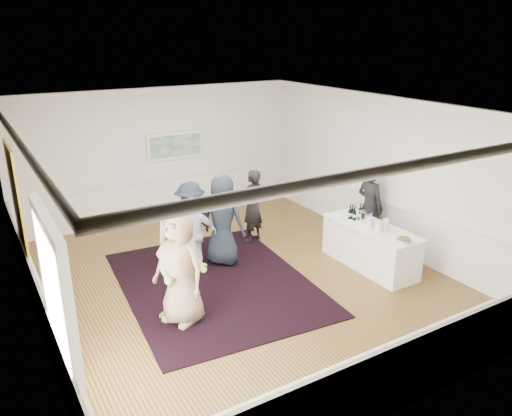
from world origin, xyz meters
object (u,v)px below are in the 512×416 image
bartender (370,206)px  nut_bowl (404,240)px  serving_table (370,246)px  guest_lilac (194,234)px  guest_green (182,271)px  guest_dark_a (191,221)px  guest_tan (179,266)px  ice_bucket (366,218)px  guest_navy (223,220)px  guest_dark_b (252,206)px

bartender → nut_bowl: bearing=147.7°
serving_table → guest_lilac: bearing=151.4°
serving_table → guest_green: size_ratio=1.20×
nut_bowl → guest_dark_a: bearing=133.0°
bartender → guest_lilac: 3.82m
guest_dark_a → guest_tan: bearing=34.5°
guest_tan → ice_bucket: (3.97, 0.12, -0.00)m
bartender → guest_navy: bearing=67.3°
ice_bucket → serving_table: bearing=-90.7°
bartender → ice_bucket: bearing=123.6°
guest_dark_b → ice_bucket: size_ratio=6.27×
serving_table → ice_bucket: size_ratio=8.04×
serving_table → guest_lilac: (-3.01, 1.64, 0.31)m
bartender → guest_green: size_ratio=1.01×
bartender → guest_green: bearing=91.0°
guest_dark_b → bartender: bearing=122.4°
bartender → nut_bowl: 1.84m
serving_table → nut_bowl: (-0.03, -0.86, 0.46)m
guest_green → guest_lilac: (0.91, 1.58, -0.13)m
guest_dark_b → serving_table: bearing=98.1°
guest_dark_b → guest_tan: bearing=18.0°
serving_table → nut_bowl: 0.97m
bartender → nut_bowl: size_ratio=6.38×
guest_navy → ice_bucket: (2.40, -1.44, 0.06)m
nut_bowl → serving_table: bearing=88.0°
guest_lilac → guest_dark_b: guest_dark_b is taller
bartender → guest_green: 4.71m
guest_dark_a → guest_navy: bearing=102.2°
guest_green → guest_lilac: 1.83m
serving_table → guest_lilac: 3.45m
nut_bowl → guest_tan: bearing=166.9°
bartender → guest_lilac: bartender is taller
guest_dark_a → guest_navy: size_ratio=0.89×
nut_bowl → guest_dark_b: bearing=112.6°
bartender → guest_navy: (-3.12, 0.80, 0.02)m
bartender → ice_bucket: bartender is taller
guest_navy → nut_bowl: bearing=-173.3°
guest_dark_a → bartender: bearing=131.8°
guest_navy → ice_bucket: 2.80m
guest_dark_a → guest_navy: 0.71m
guest_tan → guest_green: (0.04, 0.01, -0.09)m
guest_tan → guest_dark_a: size_ratio=1.19×
guest_lilac → guest_navy: bearing=-166.2°
guest_dark_b → nut_bowl: (1.31, -3.14, 0.07)m
serving_table → ice_bucket: ice_bucket is taller
guest_tan → ice_bucket: bearing=66.4°
guest_green → nut_bowl: bearing=26.6°
guest_dark_a → guest_dark_b: (1.51, 0.12, 0.01)m
serving_table → guest_dark_a: bearing=142.7°
guest_lilac → guest_navy: size_ratio=0.82×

